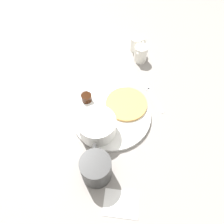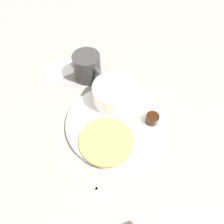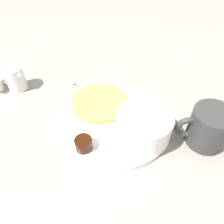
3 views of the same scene
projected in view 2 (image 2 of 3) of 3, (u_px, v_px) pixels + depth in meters
name	position (u px, v px, depth m)	size (l,w,h in m)	color
ground_plane	(114.00, 124.00, 0.59)	(4.00, 4.00, 0.00)	gray
plate	(114.00, 123.00, 0.59)	(0.26, 0.26, 0.01)	white
pancake_stack	(107.00, 141.00, 0.54)	(0.14, 0.14, 0.01)	tan
bowl	(113.00, 93.00, 0.60)	(0.11, 0.11, 0.06)	white
syrup_cup	(152.00, 119.00, 0.57)	(0.04, 0.04, 0.03)	black
butter_ramekin	(118.00, 90.00, 0.62)	(0.04, 0.04, 0.04)	white
coffee_mug	(88.00, 67.00, 0.66)	(0.08, 0.11, 0.08)	#333333
fork	(90.00, 184.00, 0.50)	(0.09, 0.13, 0.00)	silver
napkin	(59.00, 70.00, 0.71)	(0.10, 0.08, 0.00)	white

